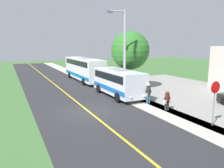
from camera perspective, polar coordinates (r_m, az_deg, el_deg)
The scene contains 11 objects.
ground_plane at distance 17.43m, azimuth -6.01°, elevation -7.02°, with size 120.00×120.00×0.00m, color #3D6633.
road_surface at distance 17.43m, azimuth -6.01°, elevation -7.01°, with size 8.00×100.00×0.01m, color #28282B.
sidewalk at distance 19.69m, azimuth 8.46°, elevation -5.08°, with size 2.40×100.00×0.01m, color #B2ADA3.
road_centre_line at distance 17.43m, azimuth -6.01°, elevation -6.99°, with size 0.16×100.00×0.00m, color gold.
shuttle_bus_front at distance 22.23m, azimuth 1.59°, elevation 0.72°, with size 2.63×7.41×2.73m.
transit_bus_rear at distance 32.24m, azimuth -7.27°, elevation 4.07°, with size 2.63×11.40×3.31m.
pedestrian_with_bags at distance 17.94m, azimuth 13.96°, elevation -3.93°, with size 0.72×0.34×1.61m.
pedestrian_waiting at distance 19.67m, azimuth 9.33°, elevation -2.23°, with size 0.72×0.34×1.79m.
stop_sign at distance 15.26m, azimuth 24.84°, elevation -2.75°, with size 0.76×0.07×2.88m.
street_light_pole at distance 21.80m, azimuth 3.01°, elevation 8.63°, with size 1.97×0.24×8.33m.
tree_curbside at distance 25.74m, azimuth 4.67°, elevation 8.55°, with size 4.38×4.38×6.66m.
Camera 1 is at (5.47, 15.76, 5.08)m, focal length 35.66 mm.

